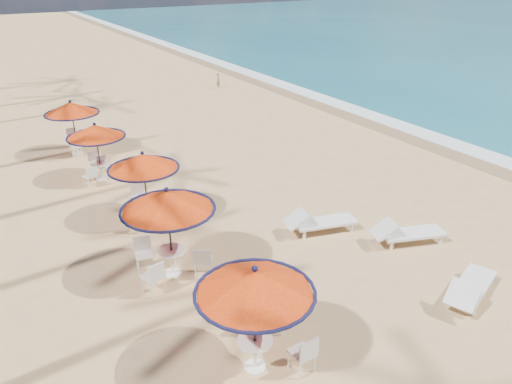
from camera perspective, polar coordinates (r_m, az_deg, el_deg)
ground at (r=13.20m, az=17.95°, el=-9.94°), size 160.00×160.00×0.00m
foam_strip at (r=25.64m, az=15.57°, el=7.51°), size 1.20×140.00×0.04m
wetsand_band at (r=25.02m, az=14.11°, el=7.24°), size 1.40×140.00×0.02m
station_0 at (r=9.28m, az=0.31°, el=-11.18°), size 2.27×2.27×2.37m
station_1 at (r=12.19m, az=-10.11°, el=-2.32°), size 2.33×2.33×2.43m
station_2 at (r=15.16m, az=-12.87°, el=2.69°), size 2.14×2.14×2.23m
station_3 at (r=18.63m, az=-17.86°, el=5.88°), size 2.07×2.07×2.15m
station_4 at (r=21.65m, az=-20.23°, el=8.33°), size 2.17×2.17×2.26m
lounger_near at (r=12.87m, az=23.29°, el=-9.97°), size 2.18×1.36×0.75m
lounger_mid at (r=14.66m, az=16.74°, el=-4.43°), size 2.22×1.31×0.76m
lounger_far at (r=14.72m, az=7.13°, el=-3.34°), size 2.23×1.19×0.76m
person at (r=32.13m, az=-4.33°, el=12.65°), size 0.32×0.41×0.98m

